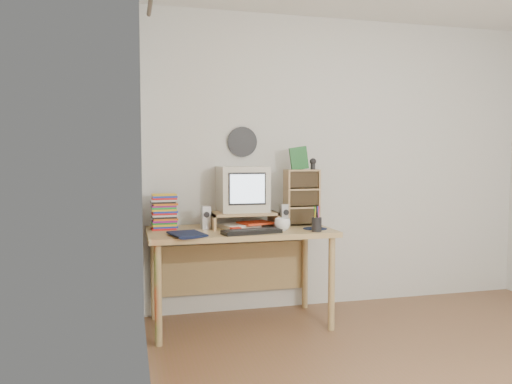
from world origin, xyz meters
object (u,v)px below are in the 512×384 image
crt_monitor (243,189)px  cd_rack (302,197)px  desk (238,245)px  mug (282,225)px  keyboard (252,232)px  diary (172,234)px  dvd_stack (164,212)px

crt_monitor → cd_rack: bearing=-5.1°
desk → mug: bearing=-37.5°
keyboard → mug: (0.26, 0.08, 0.03)m
crt_monitor → diary: (-0.60, -0.42, -0.27)m
keyboard → dvd_stack: bearing=137.8°
keyboard → dvd_stack: size_ratio=1.66×
cd_rack → diary: cd_rack is taller
keyboard → mug: bearing=7.5°
crt_monitor → mug: size_ratio=3.16×
desk → dvd_stack: size_ratio=5.40×
desk → diary: 0.65m
keyboard → diary: bearing=172.3°
keyboard → crt_monitor: bearing=76.0°
desk → mug: 0.41m
dvd_stack → mug: (0.86, -0.30, -0.08)m
diary → dvd_stack: bearing=81.3°
crt_monitor → diary: bearing=-144.9°
dvd_stack → cd_rack: cd_rack is taller
cd_rack → diary: (-1.08, -0.37, -0.20)m
keyboard → dvd_stack: 0.72m
keyboard → cd_rack: 0.65m
keyboard → cd_rack: (0.51, 0.35, 0.21)m
desk → mug: (0.29, -0.22, 0.18)m
diary → mug: bearing=-5.5°
keyboard → cd_rack: bearing=24.5°
desk → crt_monitor: 0.45m
desk → diary: size_ratio=5.40×
mug → diary: (-0.83, -0.10, -0.02)m
keyboard → dvd_stack: dvd_stack is taller
crt_monitor → keyboard: (-0.03, -0.39, -0.28)m
desk → diary: bearing=-148.5°
keyboard → desk: bearing=86.4°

